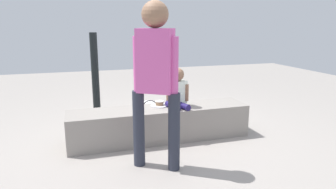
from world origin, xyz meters
name	(u,v)px	position (x,y,z in m)	size (l,w,h in m)	color
ground_plane	(160,139)	(0.00, 0.00, 0.00)	(12.00, 12.00, 0.00)	gray
concrete_ledge	(160,123)	(0.00, 0.00, 0.20)	(2.22, 0.48, 0.40)	gray
child_seated	(177,90)	(0.22, -0.01, 0.62)	(0.29, 0.35, 0.48)	navy
adult_standing	(156,71)	(-0.24, -0.73, 0.98)	(0.42, 0.35, 1.62)	#262A38
cake_plate	(160,104)	(0.02, 0.09, 0.42)	(0.22, 0.22, 0.07)	white
gift_bag	(177,116)	(0.37, 0.40, 0.14)	(0.24, 0.10, 0.32)	#B259BF
railing_post	(96,86)	(-0.68, 1.15, 0.50)	(0.36, 0.36, 1.29)	black
water_bottle_near_gift	(130,117)	(-0.25, 0.68, 0.10)	(0.07, 0.07, 0.22)	silver
cake_box_white	(147,106)	(0.14, 1.33, 0.06)	(0.31, 0.28, 0.12)	white
handbag_black_leather	(150,116)	(0.01, 0.56, 0.13)	(0.30, 0.15, 0.36)	black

